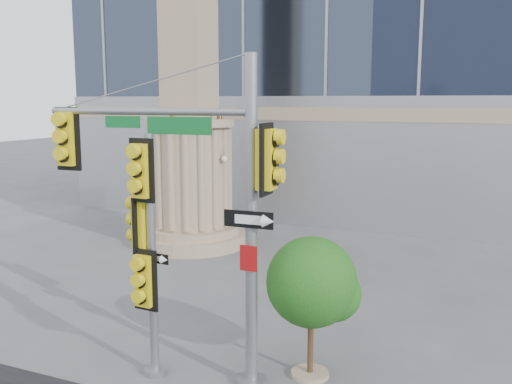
% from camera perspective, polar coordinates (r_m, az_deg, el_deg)
% --- Properties ---
extents(ground, '(120.00, 120.00, 0.00)m').
position_cam_1_polar(ground, '(13.32, -3.37, -16.78)').
color(ground, '#545456').
rests_on(ground, ground).
extents(monument, '(4.40, 4.40, 16.60)m').
position_cam_1_polar(monument, '(22.76, -6.63, 8.35)').
color(monument, tan).
rests_on(monument, ground).
extents(main_signal_pole, '(5.22, 0.69, 6.72)m').
position_cam_1_polar(main_signal_pole, '(11.65, -6.02, 0.91)').
color(main_signal_pole, slate).
rests_on(main_signal_pole, ground).
extents(secondary_signal_pole, '(0.89, 0.70, 5.16)m').
position_cam_1_polar(secondary_signal_pole, '(11.97, -10.99, -4.50)').
color(secondary_signal_pole, slate).
rests_on(secondary_signal_pole, ground).
extents(street_tree, '(1.95, 1.90, 3.04)m').
position_cam_1_polar(street_tree, '(12.09, 5.75, -9.32)').
color(street_tree, tan).
rests_on(street_tree, ground).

